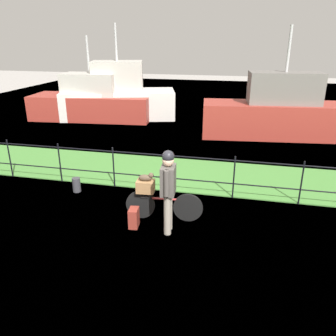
% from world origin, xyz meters
% --- Properties ---
extents(ground_plane, '(60.00, 60.00, 0.00)m').
position_xyz_m(ground_plane, '(0.00, 0.00, 0.00)').
color(ground_plane, '#9E9993').
extents(grass_strip, '(27.00, 2.40, 0.03)m').
position_xyz_m(grass_strip, '(0.00, 3.20, 0.01)').
color(grass_strip, '#478438').
rests_on(grass_strip, ground).
extents(harbor_water, '(30.00, 30.00, 0.00)m').
position_xyz_m(harbor_water, '(0.00, 10.82, 0.00)').
color(harbor_water, '#426684').
rests_on(harbor_water, ground).
extents(iron_fence, '(18.04, 0.04, 1.06)m').
position_xyz_m(iron_fence, '(0.00, 1.99, 0.61)').
color(iron_fence, black).
rests_on(iron_fence, ground).
extents(bicycle_main, '(1.62, 0.22, 0.62)m').
position_xyz_m(bicycle_main, '(0.12, 0.62, 0.33)').
color(bicycle_main, black).
rests_on(bicycle_main, ground).
extents(wooden_crate, '(0.38, 0.31, 0.25)m').
position_xyz_m(wooden_crate, '(-0.24, 0.59, 0.74)').
color(wooden_crate, olive).
rests_on(wooden_crate, bicycle_main).
extents(terrier_dog, '(0.32, 0.16, 0.18)m').
position_xyz_m(terrier_dog, '(-0.21, 0.59, 0.94)').
color(terrier_dog, '#4C3D2D').
rests_on(terrier_dog, wooden_crate).
extents(cyclist_person, '(0.29, 0.54, 1.68)m').
position_xyz_m(cyclist_person, '(0.33, 0.19, 1.00)').
color(cyclist_person, gray).
rests_on(cyclist_person, ground).
extents(backpack_on_paving, '(0.21, 0.30, 0.40)m').
position_xyz_m(backpack_on_paving, '(-0.38, 0.20, 0.20)').
color(backpack_on_paving, maroon).
rests_on(backpack_on_paving, ground).
extents(mooring_bollard, '(0.20, 0.20, 0.36)m').
position_xyz_m(mooring_bollard, '(-2.31, 1.49, 0.18)').
color(mooring_bollard, '#38383D').
rests_on(mooring_bollard, ground).
extents(moored_boat_near, '(6.05, 2.34, 4.02)m').
position_xyz_m(moored_boat_near, '(2.98, 7.89, 0.90)').
color(moored_boat_near, '#9E3328').
rests_on(moored_boat_near, ground).
extents(moored_boat_mid, '(5.69, 2.45, 3.69)m').
position_xyz_m(moored_boat_mid, '(-5.37, 9.11, 0.78)').
color(moored_boat_mid, '#9E3328').
rests_on(moored_boat_mid, ground).
extents(moored_boat_far, '(5.58, 3.42, 4.20)m').
position_xyz_m(moored_boat_far, '(-4.24, 9.68, 0.95)').
color(moored_boat_far, silver).
rests_on(moored_boat_far, ground).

